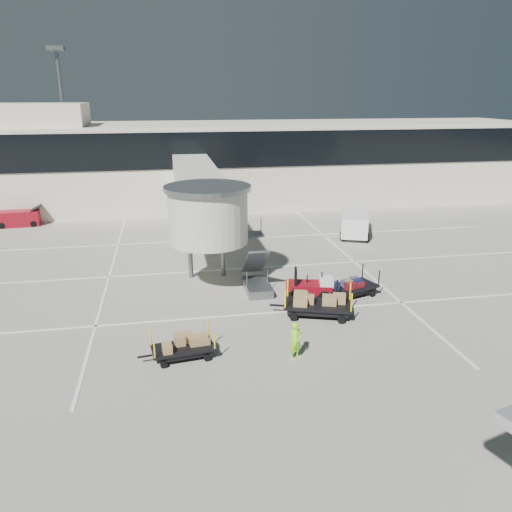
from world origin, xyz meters
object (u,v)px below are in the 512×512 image
object	(u,v)px
minivan	(355,221)
box_cart_far	(183,347)
baggage_tug	(310,288)
ground_worker	(296,341)
belt_loader	(19,218)
suitcase_cart	(350,287)
box_cart_near	(318,305)

from	to	relation	value
minivan	box_cart_far	bearing A→B (deg)	-108.10
minivan	baggage_tug	bearing A→B (deg)	-99.44
baggage_tug	minivan	world-z (taller)	minivan
ground_worker	belt_loader	size ratio (longest dim) A/B	0.45
suitcase_cart	ground_worker	xyz separation A→B (m)	(-4.78, -6.18, 0.29)
suitcase_cart	box_cart_far	world-z (taller)	suitcase_cart
box_cart_near	belt_loader	xyz separation A→B (m)	(-19.75, 22.07, 0.04)
ground_worker	box_cart_near	bearing A→B (deg)	35.97
ground_worker	suitcase_cart	bearing A→B (deg)	27.36
box_cart_near	belt_loader	distance (m)	29.62
minivan	ground_worker	bearing A→B (deg)	-96.34
box_cart_near	minivan	bearing A→B (deg)	80.68
baggage_tug	belt_loader	xyz separation A→B (m)	(-20.00, 19.78, 0.05)
suitcase_cart	minivan	size ratio (longest dim) A/B	0.72
minivan	belt_loader	xyz separation A→B (m)	(-27.21, 7.79, -0.45)
ground_worker	minivan	bearing A→B (deg)	37.22
baggage_tug	minivan	bearing A→B (deg)	72.34
belt_loader	ground_worker	bearing A→B (deg)	-60.85
baggage_tug	minivan	size ratio (longest dim) A/B	0.52
baggage_tug	box_cart_near	size ratio (longest dim) A/B	0.66
box_cart_far	ground_worker	xyz separation A→B (m)	(4.74, -0.89, 0.32)
suitcase_cart	belt_loader	size ratio (longest dim) A/B	1.03
box_cart_near	minivan	distance (m)	16.11
suitcase_cart	box_cart_far	bearing A→B (deg)	-169.81
box_cart_far	minivan	bearing A→B (deg)	42.61
suitcase_cart	box_cart_far	xyz separation A→B (m)	(-9.52, -5.29, -0.03)
box_cart_far	minivan	distance (m)	22.58
baggage_tug	suitcase_cart	size ratio (longest dim) A/B	0.73
box_cart_near	belt_loader	bearing A→B (deg)	150.07
baggage_tug	box_cart_far	distance (m)	9.00
box_cart_near	box_cart_far	size ratio (longest dim) A/B	1.28
ground_worker	minivan	xyz separation A→B (m)	(9.67, 18.26, 0.28)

